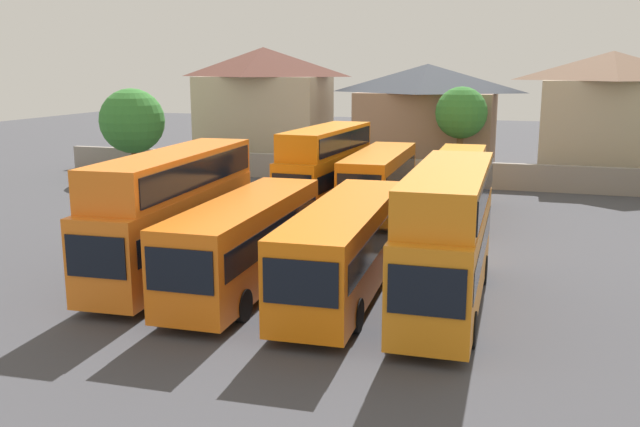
# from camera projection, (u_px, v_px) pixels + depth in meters

# --- Properties ---
(ground) EXTENTS (140.00, 140.00, 0.00)m
(ground) POSITION_uv_depth(u_px,v_px,m) (393.00, 202.00, 42.80)
(ground) COLOR #424247
(depot_boundary_wall) EXTENTS (56.00, 0.50, 1.80)m
(depot_boundary_wall) POSITION_uv_depth(u_px,v_px,m) (413.00, 172.00, 48.86)
(depot_boundary_wall) COLOR gray
(depot_boundary_wall) RESTS_ON ground
(bus_1) EXTENTS (3.08, 11.42, 4.92)m
(bus_1) POSITION_uv_depth(u_px,v_px,m) (175.00, 207.00, 27.44)
(bus_1) COLOR orange
(bus_1) RESTS_ON ground
(bus_2) EXTENTS (2.87, 10.80, 3.38)m
(bus_2) POSITION_uv_depth(u_px,v_px,m) (246.00, 239.00, 25.79)
(bus_2) COLOR orange
(bus_2) RESTS_ON ground
(bus_3) EXTENTS (3.08, 11.66, 3.33)m
(bus_3) POSITION_uv_depth(u_px,v_px,m) (345.00, 244.00, 25.14)
(bus_3) COLOR orange
(bus_3) RESTS_ON ground
(bus_4) EXTENTS (2.72, 10.53, 4.87)m
(bus_4) POSITION_uv_depth(u_px,v_px,m) (448.00, 230.00, 23.57)
(bus_4) COLOR orange
(bus_4) RESTS_ON ground
(bus_5) EXTENTS (2.93, 10.25, 4.78)m
(bus_5) POSITION_uv_depth(u_px,v_px,m) (326.00, 164.00, 40.04)
(bus_5) COLOR orange
(bus_5) RESTS_ON ground
(bus_6) EXTENTS (2.88, 10.68, 3.51)m
(bus_6) POSITION_uv_depth(u_px,v_px,m) (379.00, 178.00, 39.22)
(bus_6) COLOR orange
(bus_6) RESTS_ON ground
(bus_7) EXTENTS (2.80, 10.60, 3.53)m
(bus_7) POSITION_uv_depth(u_px,v_px,m) (457.00, 182.00, 37.98)
(bus_7) COLOR orange
(bus_7) RESTS_ON ground
(house_terrace_left) EXTENTS (10.90, 6.94, 9.78)m
(house_terrace_left) POSITION_uv_depth(u_px,v_px,m) (264.00, 105.00, 58.84)
(house_terrace_left) COLOR #C6B293
(house_terrace_left) RESTS_ON ground
(house_terrace_centre) EXTENTS (11.03, 7.23, 8.41)m
(house_terrace_centre) POSITION_uv_depth(u_px,v_px,m) (426.00, 117.00, 55.08)
(house_terrace_centre) COLOR #9E7A60
(house_terrace_centre) RESTS_ON ground
(house_terrace_right) EXTENTS (9.90, 6.99, 9.30)m
(house_terrace_right) POSITION_uv_depth(u_px,v_px,m) (609.00, 115.00, 50.13)
(house_terrace_right) COLOR #C6B293
(house_terrace_right) RESTS_ON ground
(tree_behind_wall) EXTENTS (3.71, 3.71, 6.82)m
(tree_behind_wall) POSITION_uv_depth(u_px,v_px,m) (461.00, 113.00, 49.49)
(tree_behind_wall) COLOR brown
(tree_behind_wall) RESTS_ON ground
(tree_right_of_lot) EXTENTS (4.80, 4.80, 6.64)m
(tree_right_of_lot) POSITION_uv_depth(u_px,v_px,m) (132.00, 121.00, 51.45)
(tree_right_of_lot) COLOR brown
(tree_right_of_lot) RESTS_ON ground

